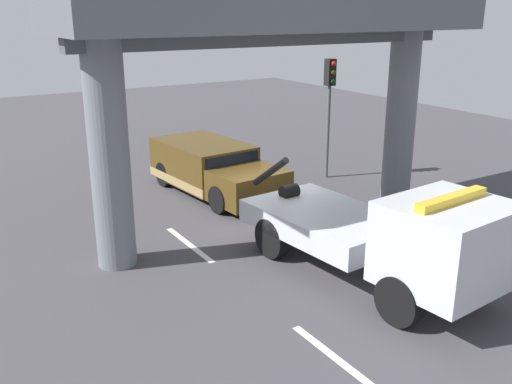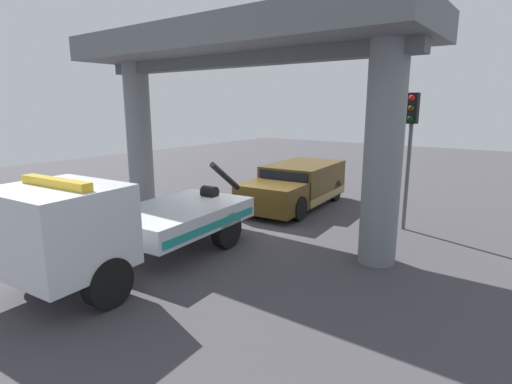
{
  "view_description": "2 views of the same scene",
  "coord_description": "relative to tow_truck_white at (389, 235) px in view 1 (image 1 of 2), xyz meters",
  "views": [
    {
      "loc": [
        12.39,
        -8.27,
        5.78
      ],
      "look_at": [
        -0.47,
        -0.28,
        0.9
      ],
      "focal_mm": 39.84,
      "sensor_mm": 36.0,
      "label": 1
    },
    {
      "loc": [
        9.52,
        7.74,
        3.83
      ],
      "look_at": [
        -0.36,
        0.44,
        1.16
      ],
      "focal_mm": 28.17,
      "sensor_mm": 36.0,
      "label": 2
    }
  ],
  "objects": [
    {
      "name": "ground_plane",
      "position": [
        -4.35,
        -0.07,
        -1.25
      ],
      "size": [
        60.0,
        40.0,
        0.1
      ],
      "primitive_type": "cube",
      "color": "#423F44"
    },
    {
      "name": "lane_stripe_west",
      "position": [
        -10.35,
        -2.67,
        -1.2
      ],
      "size": [
        2.6,
        0.16,
        0.01
      ],
      "primitive_type": "cube",
      "color": "silver",
      "rests_on": "ground"
    },
    {
      "name": "lane_stripe_mid",
      "position": [
        -4.35,
        -2.67,
        -1.2
      ],
      "size": [
        2.6,
        0.16,
        0.01
      ],
      "primitive_type": "cube",
      "color": "silver",
      "rests_on": "ground"
    },
    {
      "name": "lane_stripe_east",
      "position": [
        1.65,
        -2.67,
        -1.2
      ],
      "size": [
        2.6,
        0.16,
        0.01
      ],
      "primitive_type": "cube",
      "color": "silver",
      "rests_on": "ground"
    },
    {
      "name": "tow_truck_white",
      "position": [
        0.0,
        0.0,
        0.0
      ],
      "size": [
        7.33,
        2.88,
        2.46
      ],
      "color": "silver",
      "rests_on": "ground"
    },
    {
      "name": "towed_van_green",
      "position": [
        -7.98,
        -0.07,
        -0.42
      ],
      "size": [
        5.36,
        2.6,
        1.58
      ],
      "color": "#4C3814",
      "rests_on": "ground"
    },
    {
      "name": "overpass_structure",
      "position": [
        -4.22,
        -0.07,
        3.78
      ],
      "size": [
        3.6,
        11.08,
        6.03
      ],
      "color": "slate",
      "rests_on": "ground"
    },
    {
      "name": "traffic_light_near",
      "position": [
        -7.33,
        4.2,
        1.85
      ],
      "size": [
        0.39,
        0.32,
        4.18
      ],
      "color": "#515456",
      "rests_on": "ground"
    }
  ]
}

